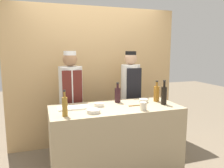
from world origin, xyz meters
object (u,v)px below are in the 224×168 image
Objects in this scene: wooden_spoon at (140,105)px; chef_right at (130,96)px; bottle_soy at (164,95)px; cup_cream at (143,106)px; bottle_wine at (118,95)px; bottle_amber at (157,93)px; sauce_bowl_red at (93,111)px; bottle_vinegar at (65,106)px; sauce_bowl_brown at (99,104)px; cutting_board at (74,108)px; sauce_bowl_white at (144,100)px; chef_left at (71,101)px.

chef_right reaches higher than wooden_spoon.
bottle_soy reaches higher than cup_cream.
bottle_amber is at bearing -12.14° from bottle_wine.
bottle_vinegar reaches higher than sauce_bowl_red.
chef_right reaches higher than bottle_wine.
bottle_soy is 1.18× the size of bottle_wine.
sauce_bowl_brown is 0.34m from cutting_board.
bottle_amber is at bearing -73.08° from chef_right.
bottle_amber is at bearing 43.04° from cup_cream.
bottle_amber is at bearing 13.09° from bottle_vinegar.
cup_cream reaches higher than wooden_spoon.
sauce_bowl_brown is 0.45× the size of bottle_wine.
chef_right is (0.84, 0.85, -0.05)m from sauce_bowl_red.
cutting_board is (-0.20, 0.27, -0.01)m from sauce_bowl_red.
cup_cream reaches higher than sauce_bowl_brown.
sauce_bowl_white is 0.22m from bottle_amber.
cup_cream is at bearing -103.39° from chef_right.
bottle_vinegar is 0.18× the size of chef_right.
sauce_bowl_red is 1.29× the size of sauce_bowl_white.
sauce_bowl_white is (0.66, 0.02, 0.00)m from sauce_bowl_brown.
bottle_wine is 0.52m from cup_cream.
sauce_bowl_brown is 0.78× the size of sauce_bowl_red.
chef_left reaches higher than sauce_bowl_white.
bottle_vinegar is (-0.14, -0.30, 0.11)m from cutting_board.
sauce_bowl_red reaches higher than wooden_spoon.
wooden_spoon is (-0.33, 0.05, -0.12)m from bottle_soy.
cup_cream is at bearing -71.29° from bottle_wine.
sauce_bowl_brown is 0.38× the size of bottle_soy.
chef_left is (-0.95, 0.55, -0.06)m from sauce_bowl_white.
sauce_bowl_white is at bearing -30.22° from chef_left.
bottle_amber reaches higher than wooden_spoon.
chef_right reaches higher than bottle_vinegar.
chef_right is at bearing 48.96° from bottle_wine.
cutting_board is at bearing 171.38° from wooden_spoon.
bottle_vinegar is at bearing -174.90° from bottle_soy.
sauce_bowl_red is at bearing -54.28° from cutting_board.
sauce_bowl_brown is 0.31m from sauce_bowl_red.
wooden_spoon is at bearing -49.21° from bottle_wine.
sauce_bowl_brown is 1.25× the size of cup_cream.
sauce_bowl_red is 0.48× the size of bottle_soy.
chef_left is at bearing 99.81° from sauce_bowl_red.
cup_cream is (0.81, -0.35, 0.04)m from cutting_board.
chef_left reaches higher than sauce_bowl_red.
bottle_amber reaches higher than bottle_vinegar.
bottle_soy is 0.20× the size of chef_left.
chef_left is at bearing 143.49° from bottle_wine.
wooden_spoon is 0.16× the size of chef_left.
sauce_bowl_brown is 0.57m from bottle_vinegar.
bottle_soy is 1.11× the size of bottle_amber.
wooden_spoon is at bearing 172.14° from bottle_soy.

